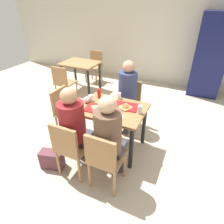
{
  "coord_description": "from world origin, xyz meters",
  "views": [
    {
      "loc": [
        1.01,
        -2.19,
        2.12
      ],
      "look_at": [
        0.0,
        0.0,
        0.66
      ],
      "focal_mm": 30.35,
      "sensor_mm": 36.0,
      "label": 1
    }
  ],
  "objects_px": {
    "person_far_side": "(127,91)",
    "pizza_slice_a": "(99,108)",
    "chair_left_end": "(65,109)",
    "chair_far_side": "(129,100)",
    "person_in_red": "(74,125)",
    "background_chair_near": "(63,81)",
    "tray_red_near": "(98,109)",
    "chair_near_right": "(104,158)",
    "background_chair_far": "(95,64)",
    "paper_plate_center": "(109,100)",
    "pizza_slice_b": "(125,106)",
    "condiment_bottle": "(99,94)",
    "plastic_cup_a": "(119,96)",
    "soda_can": "(140,110)",
    "foil_bundle": "(87,100)",
    "handbag": "(52,159)",
    "paper_plate_near_edge": "(116,116)",
    "drink_fridge": "(210,56)",
    "plastic_cup_c": "(91,98)",
    "main_table": "(112,114)",
    "person_in_brown_jacket": "(109,135)",
    "chair_near_left": "(70,146)",
    "tray_red_far": "(126,106)",
    "plastic_cup_b": "(104,115)",
    "background_table": "(80,67)"
  },
  "relations": [
    {
      "from": "chair_near_right",
      "to": "chair_left_end",
      "type": "relative_size",
      "value": 1.0
    },
    {
      "from": "person_far_side",
      "to": "person_in_red",
      "type": "bearing_deg",
      "value": -101.38
    },
    {
      "from": "chair_far_side",
      "to": "tray_red_near",
      "type": "bearing_deg",
      "value": -101.07
    },
    {
      "from": "chair_far_side",
      "to": "soda_can",
      "type": "bearing_deg",
      "value": -60.31
    },
    {
      "from": "chair_near_left",
      "to": "drink_fridge",
      "type": "xyz_separation_m",
      "value": [
        1.48,
        3.6,
        0.45
      ]
    },
    {
      "from": "person_in_brown_jacket",
      "to": "background_chair_near",
      "type": "height_order",
      "value": "person_in_brown_jacket"
    },
    {
      "from": "paper_plate_near_edge",
      "to": "paper_plate_center",
      "type": "bearing_deg",
      "value": 126.21
    },
    {
      "from": "paper_plate_center",
      "to": "pizza_slice_b",
      "type": "xyz_separation_m",
      "value": [
        0.33,
        -0.12,
        0.02
      ]
    },
    {
      "from": "background_table",
      "to": "background_chair_near",
      "type": "relative_size",
      "value": 1.05
    },
    {
      "from": "tray_red_far",
      "to": "foil_bundle",
      "type": "relative_size",
      "value": 3.6
    },
    {
      "from": "pizza_slice_a",
      "to": "person_in_brown_jacket",
      "type": "bearing_deg",
      "value": -51.13
    },
    {
      "from": "chair_near_left",
      "to": "handbag",
      "type": "xyz_separation_m",
      "value": [
        -0.35,
        -0.02,
        -0.36
      ]
    },
    {
      "from": "paper_plate_center",
      "to": "plastic_cup_a",
      "type": "height_order",
      "value": "plastic_cup_a"
    },
    {
      "from": "condiment_bottle",
      "to": "plastic_cup_a",
      "type": "bearing_deg",
      "value": 20.43
    },
    {
      "from": "chair_near_left",
      "to": "paper_plate_center",
      "type": "relative_size",
      "value": 3.9
    },
    {
      "from": "pizza_slice_a",
      "to": "chair_near_left",
      "type": "bearing_deg",
      "value": -98.51
    },
    {
      "from": "chair_left_end",
      "to": "foil_bundle",
      "type": "bearing_deg",
      "value": -2.29
    },
    {
      "from": "soda_can",
      "to": "background_chair_far",
      "type": "distance_m",
      "value": 3.23
    },
    {
      "from": "chair_far_side",
      "to": "condiment_bottle",
      "type": "height_order",
      "value": "condiment_bottle"
    },
    {
      "from": "handbag",
      "to": "plastic_cup_c",
      "type": "bearing_deg",
      "value": 76.09
    },
    {
      "from": "chair_left_end",
      "to": "chair_far_side",
      "type": "bearing_deg",
      "value": 40.6
    },
    {
      "from": "main_table",
      "to": "soda_can",
      "type": "xyz_separation_m",
      "value": [
        0.42,
        0.02,
        0.18
      ]
    },
    {
      "from": "pizza_slice_a",
      "to": "condiment_bottle",
      "type": "xyz_separation_m",
      "value": [
        -0.17,
        0.32,
        0.06
      ]
    },
    {
      "from": "person_far_side",
      "to": "plastic_cup_a",
      "type": "relative_size",
      "value": 12.68
    },
    {
      "from": "background_chair_far",
      "to": "handbag",
      "type": "bearing_deg",
      "value": -71.45
    },
    {
      "from": "drink_fridge",
      "to": "pizza_slice_a",
      "type": "bearing_deg",
      "value": -115.07
    },
    {
      "from": "main_table",
      "to": "person_in_brown_jacket",
      "type": "bearing_deg",
      "value": -68.07
    },
    {
      "from": "pizza_slice_b",
      "to": "plastic_cup_b",
      "type": "xyz_separation_m",
      "value": [
        -0.16,
        -0.39,
        0.03
      ]
    },
    {
      "from": "chair_near_right",
      "to": "foil_bundle",
      "type": "distance_m",
      "value": 1.03
    },
    {
      "from": "person_in_red",
      "to": "background_chair_near",
      "type": "bearing_deg",
      "value": 131.77
    },
    {
      "from": "person_in_red",
      "to": "drink_fridge",
      "type": "xyz_separation_m",
      "value": [
        1.48,
        3.46,
        0.2
      ]
    },
    {
      "from": "person_far_side",
      "to": "plastic_cup_a",
      "type": "distance_m",
      "value": 0.3
    },
    {
      "from": "paper_plate_center",
      "to": "drink_fridge",
      "type": "height_order",
      "value": "drink_fridge"
    },
    {
      "from": "paper_plate_center",
      "to": "background_table",
      "type": "relative_size",
      "value": 0.24
    },
    {
      "from": "chair_near_left",
      "to": "paper_plate_near_edge",
      "type": "height_order",
      "value": "chair_near_left"
    },
    {
      "from": "plastic_cup_a",
      "to": "foil_bundle",
      "type": "height_order",
      "value": "same"
    },
    {
      "from": "chair_near_right",
      "to": "background_table",
      "type": "relative_size",
      "value": 0.95
    },
    {
      "from": "person_far_side",
      "to": "pizza_slice_a",
      "type": "distance_m",
      "value": 0.74
    },
    {
      "from": "pizza_slice_a",
      "to": "chair_near_right",
      "type": "bearing_deg",
      "value": -57.92
    },
    {
      "from": "chair_far_side",
      "to": "foil_bundle",
      "type": "xyz_separation_m",
      "value": [
        -0.42,
        -0.77,
        0.28
      ]
    },
    {
      "from": "chair_left_end",
      "to": "person_far_side",
      "type": "distance_m",
      "value": 1.09
    },
    {
      "from": "plastic_cup_c",
      "to": "background_chair_near",
      "type": "bearing_deg",
      "value": 143.79
    },
    {
      "from": "chair_near_right",
      "to": "background_chair_far",
      "type": "relative_size",
      "value": 1.0
    },
    {
      "from": "chair_far_side",
      "to": "background_table",
      "type": "bearing_deg",
      "value": 149.67
    },
    {
      "from": "chair_near_right",
      "to": "chair_far_side",
      "type": "relative_size",
      "value": 1.0
    },
    {
      "from": "main_table",
      "to": "pizza_slice_b",
      "type": "height_order",
      "value": "pizza_slice_b"
    },
    {
      "from": "soda_can",
      "to": "background_table",
      "type": "distance_m",
      "value": 2.71
    },
    {
      "from": "chair_far_side",
      "to": "condiment_bottle",
      "type": "bearing_deg",
      "value": -120.16
    },
    {
      "from": "chair_near_left",
      "to": "tray_red_far",
      "type": "distance_m",
      "value": 0.98
    },
    {
      "from": "person_far_side",
      "to": "foil_bundle",
      "type": "distance_m",
      "value": 0.75
    }
  ]
}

